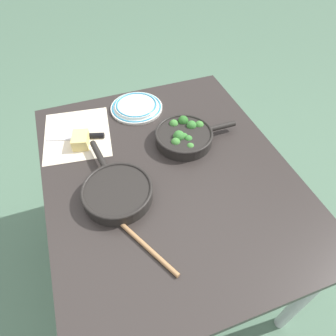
{
  "coord_description": "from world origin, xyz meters",
  "views": [
    {
      "loc": [
        0.72,
        -0.26,
        1.62
      ],
      "look_at": [
        0.0,
        0.0,
        0.77
      ],
      "focal_mm": 32.0,
      "sensor_mm": 36.0,
      "label": 1
    }
  ],
  "objects_px": {
    "skillet_broccoli": "(184,136)",
    "cheese_block": "(81,140)",
    "grater_knife": "(84,137)",
    "dinner_plate_stack": "(136,107)",
    "wooden_spoon": "(126,228)",
    "skillet_eggs": "(117,192)"
  },
  "relations": [
    {
      "from": "grater_knife",
      "to": "dinner_plate_stack",
      "type": "height_order",
      "value": "dinner_plate_stack"
    },
    {
      "from": "grater_knife",
      "to": "dinner_plate_stack",
      "type": "distance_m",
      "value": 0.29
    },
    {
      "from": "skillet_eggs",
      "to": "wooden_spoon",
      "type": "bearing_deg",
      "value": 170.45
    },
    {
      "from": "dinner_plate_stack",
      "to": "wooden_spoon",
      "type": "bearing_deg",
      "value": -18.7
    },
    {
      "from": "skillet_broccoli",
      "to": "grater_knife",
      "type": "bearing_deg",
      "value": 157.82
    },
    {
      "from": "skillet_broccoli",
      "to": "wooden_spoon",
      "type": "xyz_separation_m",
      "value": [
        0.33,
        -0.34,
        -0.02
      ]
    },
    {
      "from": "wooden_spoon",
      "to": "cheese_block",
      "type": "distance_m",
      "value": 0.46
    },
    {
      "from": "wooden_spoon",
      "to": "skillet_eggs",
      "type": "bearing_deg",
      "value": -28.83
    },
    {
      "from": "wooden_spoon",
      "to": "skillet_broccoli",
      "type": "bearing_deg",
      "value": -72.23
    },
    {
      "from": "grater_knife",
      "to": "dinner_plate_stack",
      "type": "relative_size",
      "value": 0.98
    },
    {
      "from": "skillet_broccoli",
      "to": "cheese_block",
      "type": "bearing_deg",
      "value": 163.31
    },
    {
      "from": "skillet_eggs",
      "to": "cheese_block",
      "type": "relative_size",
      "value": 4.06
    },
    {
      "from": "skillet_broccoli",
      "to": "dinner_plate_stack",
      "type": "height_order",
      "value": "skillet_broccoli"
    },
    {
      "from": "wooden_spoon",
      "to": "grater_knife",
      "type": "xyz_separation_m",
      "value": [
        -0.49,
        -0.06,
        0.0
      ]
    },
    {
      "from": "skillet_eggs",
      "to": "dinner_plate_stack",
      "type": "bearing_deg",
      "value": -30.76
    },
    {
      "from": "cheese_block",
      "to": "wooden_spoon",
      "type": "bearing_deg",
      "value": 9.31
    },
    {
      "from": "wooden_spoon",
      "to": "grater_knife",
      "type": "relative_size",
      "value": 1.44
    },
    {
      "from": "cheese_block",
      "to": "dinner_plate_stack",
      "type": "distance_m",
      "value": 0.32
    },
    {
      "from": "cheese_block",
      "to": "grater_knife",
      "type": "bearing_deg",
      "value": 154.79
    },
    {
      "from": "wooden_spoon",
      "to": "dinner_plate_stack",
      "type": "height_order",
      "value": "dinner_plate_stack"
    },
    {
      "from": "cheese_block",
      "to": "dinner_plate_stack",
      "type": "height_order",
      "value": "cheese_block"
    },
    {
      "from": "skillet_eggs",
      "to": "grater_knife",
      "type": "distance_m",
      "value": 0.36
    }
  ]
}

